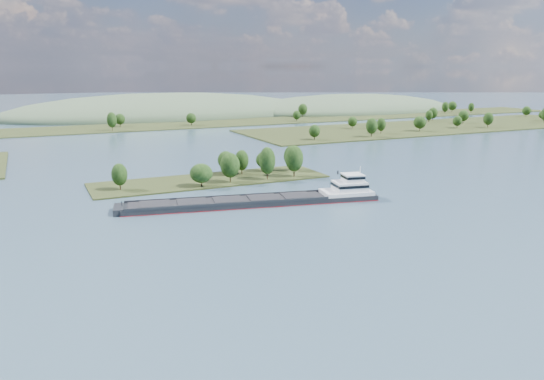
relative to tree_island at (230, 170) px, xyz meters
name	(u,v)px	position (x,y,z in m)	size (l,w,h in m)	color
ground	(270,216)	(-8.29, -58.52, -4.22)	(1800.00, 1800.00, 0.00)	#384F60
tree_island	(230,170)	(0.00, 0.00, 0.00)	(100.00, 31.00, 15.21)	#252E14
right_bank	(437,126)	(222.64, 120.78, -3.28)	(320.00, 90.00, 15.16)	#252E14
back_shoreline	(132,127)	(-1.04, 221.22, -3.57)	(900.00, 60.00, 15.15)	#252E14
hill_east	(350,110)	(251.71, 291.48, -4.22)	(260.00, 140.00, 36.00)	#3F543A
hill_west	(166,115)	(51.71, 321.48, -4.22)	(320.00, 160.00, 44.00)	#3F543A
cargo_barge	(269,199)	(-1.78, -43.82, -2.64)	(93.49, 28.74, 12.59)	black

